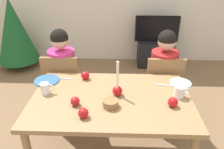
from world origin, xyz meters
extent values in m
cube|color=#99754C|center=(0.00, 0.00, 0.73)|extent=(1.40, 0.90, 0.04)
cylinder|color=#99754C|center=(-0.64, 0.39, 0.35)|extent=(0.06, 0.06, 0.71)
cylinder|color=#99754C|center=(0.64, 0.39, 0.35)|extent=(0.06, 0.06, 0.71)
cube|color=olive|center=(-0.58, 0.69, 0.43)|extent=(0.40, 0.40, 0.04)
cube|color=olive|center=(-0.58, 0.51, 0.68)|extent=(0.40, 0.04, 0.45)
cylinder|color=olive|center=(-0.41, 0.86, 0.21)|extent=(0.04, 0.04, 0.41)
cylinder|color=olive|center=(-0.75, 0.86, 0.21)|extent=(0.04, 0.04, 0.41)
cylinder|color=olive|center=(-0.41, 0.52, 0.21)|extent=(0.04, 0.04, 0.41)
cylinder|color=olive|center=(-0.75, 0.52, 0.21)|extent=(0.04, 0.04, 0.41)
cube|color=olive|center=(0.57, 0.69, 0.43)|extent=(0.40, 0.40, 0.04)
cube|color=olive|center=(0.57, 0.51, 0.68)|extent=(0.40, 0.04, 0.45)
cylinder|color=olive|center=(0.74, 0.86, 0.21)|extent=(0.04, 0.04, 0.41)
cylinder|color=olive|center=(0.40, 0.86, 0.21)|extent=(0.04, 0.04, 0.41)
cylinder|color=olive|center=(0.74, 0.52, 0.21)|extent=(0.04, 0.04, 0.41)
cylinder|color=olive|center=(0.40, 0.52, 0.21)|extent=(0.04, 0.04, 0.41)
cube|color=#33384C|center=(-0.58, 0.64, 0.23)|extent=(0.28, 0.28, 0.45)
cylinder|color=#D1337A|center=(-0.58, 0.64, 0.69)|extent=(0.30, 0.30, 0.48)
sphere|color=tan|center=(-0.58, 0.64, 1.04)|extent=(0.19, 0.19, 0.19)
sphere|color=black|center=(-0.58, 0.64, 1.07)|extent=(0.19, 0.19, 0.19)
cube|color=#33384C|center=(0.57, 0.64, 0.23)|extent=(0.28, 0.28, 0.45)
cylinder|color=#AD2323|center=(0.57, 0.64, 0.69)|extent=(0.30, 0.30, 0.48)
sphere|color=tan|center=(0.57, 0.64, 1.04)|extent=(0.19, 0.19, 0.19)
sphere|color=black|center=(0.57, 0.64, 1.07)|extent=(0.19, 0.19, 0.19)
cube|color=black|center=(0.73, 2.30, 0.24)|extent=(0.64, 0.40, 0.48)
cube|color=black|center=(0.73, 2.30, 0.71)|extent=(0.79, 0.04, 0.46)
cube|color=black|center=(0.73, 2.30, 0.71)|extent=(0.76, 0.05, 0.46)
cylinder|color=brown|center=(-1.80, 2.13, 0.07)|extent=(0.08, 0.08, 0.14)
cone|color=#195628|center=(-1.80, 2.13, 0.70)|extent=(0.73, 0.73, 1.12)
sphere|color=red|center=(0.05, 0.03, 0.80)|extent=(0.09, 0.09, 0.09)
cylinder|color=#EFE5C6|center=(0.05, 0.03, 0.96)|extent=(0.02, 0.02, 0.24)
cylinder|color=teal|center=(-0.65, 0.27, 0.76)|extent=(0.25, 0.25, 0.01)
cylinder|color=silver|center=(0.67, 0.26, 0.76)|extent=(0.20, 0.20, 0.01)
cylinder|color=white|center=(-0.59, 0.04, 0.80)|extent=(0.08, 0.08, 0.10)
torus|color=white|center=(-0.54, 0.04, 0.81)|extent=(0.07, 0.01, 0.07)
cylinder|color=white|center=(0.59, 0.03, 0.80)|extent=(0.09, 0.09, 0.10)
torus|color=white|center=(0.65, 0.03, 0.81)|extent=(0.07, 0.01, 0.07)
cube|color=silver|center=(-0.49, 0.32, 0.75)|extent=(0.18, 0.05, 0.01)
cube|color=silver|center=(0.50, 0.22, 0.75)|extent=(0.18, 0.05, 0.01)
cylinder|color=olive|center=(0.00, -0.14, 0.78)|extent=(0.13, 0.13, 0.06)
sphere|color=red|center=(-0.27, 0.32, 0.79)|extent=(0.08, 0.08, 0.08)
sphere|color=red|center=(0.51, -0.12, 0.79)|extent=(0.08, 0.08, 0.08)
sphere|color=red|center=(-0.20, -0.28, 0.79)|extent=(0.08, 0.08, 0.08)
sphere|color=#AE1819|center=(-0.29, -0.13, 0.79)|extent=(0.08, 0.08, 0.08)
camera|label=1|loc=(0.07, -1.63, 1.83)|focal=35.56mm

